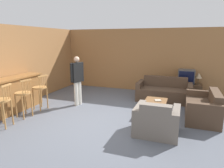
{
  "coord_description": "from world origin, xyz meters",
  "views": [
    {
      "loc": [
        1.9,
        -4.65,
        2.15
      ],
      "look_at": [
        -0.09,
        0.83,
        0.85
      ],
      "focal_mm": 32.0,
      "sensor_mm": 36.0,
      "label": 1
    }
  ],
  "objects_px": {
    "table_lamp": "(199,76)",
    "armchair_near": "(157,122)",
    "bar_chair_mid": "(23,96)",
    "bar_chair_far": "(40,90)",
    "book_on_table": "(158,100)",
    "coffee_table": "(155,103)",
    "person_by_window": "(77,78)",
    "couch_far": "(164,92)",
    "loveseat_right": "(203,108)",
    "tv_unit": "(185,90)",
    "tv": "(186,77)",
    "bar_chair_near": "(2,103)"
  },
  "relations": [
    {
      "from": "table_lamp",
      "to": "armchair_near",
      "type": "bearing_deg",
      "value": -106.13
    },
    {
      "from": "bar_chair_mid",
      "to": "bar_chair_far",
      "type": "distance_m",
      "value": 0.69
    },
    {
      "from": "bar_chair_mid",
      "to": "book_on_table",
      "type": "distance_m",
      "value": 3.87
    },
    {
      "from": "coffee_table",
      "to": "person_by_window",
      "type": "xyz_separation_m",
      "value": [
        -2.54,
        -0.06,
        0.6
      ]
    },
    {
      "from": "couch_far",
      "to": "loveseat_right",
      "type": "bearing_deg",
      "value": -49.3
    },
    {
      "from": "armchair_near",
      "to": "bar_chair_far",
      "type": "bearing_deg",
      "value": 172.4
    },
    {
      "from": "bar_chair_mid",
      "to": "tv_unit",
      "type": "relative_size",
      "value": 0.95
    },
    {
      "from": "armchair_near",
      "to": "tv",
      "type": "relative_size",
      "value": 1.66
    },
    {
      "from": "bar_chair_far",
      "to": "tv_unit",
      "type": "bearing_deg",
      "value": 36.21
    },
    {
      "from": "table_lamp",
      "to": "bar_chair_near",
      "type": "bearing_deg",
      "value": -136.15
    },
    {
      "from": "bar_chair_mid",
      "to": "couch_far",
      "type": "distance_m",
      "value": 4.63
    },
    {
      "from": "bar_chair_near",
      "to": "couch_far",
      "type": "height_order",
      "value": "bar_chair_near"
    },
    {
      "from": "bar_chair_mid",
      "to": "couch_far",
      "type": "relative_size",
      "value": 0.58
    },
    {
      "from": "couch_far",
      "to": "bar_chair_near",
      "type": "bearing_deg",
      "value": -134.06
    },
    {
      "from": "loveseat_right",
      "to": "bar_chair_far",
      "type": "bearing_deg",
      "value": -169.47
    },
    {
      "from": "bar_chair_mid",
      "to": "book_on_table",
      "type": "bearing_deg",
      "value": 25.35
    },
    {
      "from": "coffee_table",
      "to": "tv",
      "type": "height_order",
      "value": "tv"
    },
    {
      "from": "tv",
      "to": "bar_chair_far",
      "type": "bearing_deg",
      "value": -143.82
    },
    {
      "from": "loveseat_right",
      "to": "tv",
      "type": "bearing_deg",
      "value": 102.0
    },
    {
      "from": "bar_chair_mid",
      "to": "couch_far",
      "type": "height_order",
      "value": "bar_chair_mid"
    },
    {
      "from": "person_by_window",
      "to": "bar_chair_near",
      "type": "bearing_deg",
      "value": -112.28
    },
    {
      "from": "couch_far",
      "to": "book_on_table",
      "type": "height_order",
      "value": "couch_far"
    },
    {
      "from": "book_on_table",
      "to": "bar_chair_mid",
      "type": "bearing_deg",
      "value": -154.65
    },
    {
      "from": "bar_chair_mid",
      "to": "table_lamp",
      "type": "distance_m",
      "value": 6.05
    },
    {
      "from": "couch_far",
      "to": "table_lamp",
      "type": "height_order",
      "value": "table_lamp"
    },
    {
      "from": "armchair_near",
      "to": "coffee_table",
      "type": "bearing_deg",
      "value": 99.62
    },
    {
      "from": "tv",
      "to": "table_lamp",
      "type": "relative_size",
      "value": 1.41
    },
    {
      "from": "loveseat_right",
      "to": "table_lamp",
      "type": "relative_size",
      "value": 3.63
    },
    {
      "from": "tv",
      "to": "person_by_window",
      "type": "height_order",
      "value": "person_by_window"
    },
    {
      "from": "tv",
      "to": "book_on_table",
      "type": "relative_size",
      "value": 2.62
    },
    {
      "from": "armchair_near",
      "to": "book_on_table",
      "type": "xyz_separation_m",
      "value": [
        -0.16,
        1.45,
        0.07
      ]
    },
    {
      "from": "armchair_near",
      "to": "person_by_window",
      "type": "relative_size",
      "value": 0.61
    },
    {
      "from": "bar_chair_mid",
      "to": "person_by_window",
      "type": "distance_m",
      "value": 1.74
    },
    {
      "from": "armchair_near",
      "to": "loveseat_right",
      "type": "height_order",
      "value": "armchair_near"
    },
    {
      "from": "bar_chair_far",
      "to": "tv",
      "type": "relative_size",
      "value": 1.83
    },
    {
      "from": "tv_unit",
      "to": "tv",
      "type": "bearing_deg",
      "value": -90.0
    },
    {
      "from": "loveseat_right",
      "to": "person_by_window",
      "type": "height_order",
      "value": "person_by_window"
    },
    {
      "from": "bar_chair_far",
      "to": "tv_unit",
      "type": "relative_size",
      "value": 0.95
    },
    {
      "from": "couch_far",
      "to": "armchair_near",
      "type": "bearing_deg",
      "value": -87.73
    },
    {
      "from": "loveseat_right",
      "to": "person_by_window",
      "type": "xyz_separation_m",
      "value": [
        -3.85,
        -0.11,
        0.62
      ]
    },
    {
      "from": "coffee_table",
      "to": "table_lamp",
      "type": "bearing_deg",
      "value": 61.05
    },
    {
      "from": "loveseat_right",
      "to": "table_lamp",
      "type": "height_order",
      "value": "table_lamp"
    },
    {
      "from": "bar_chair_mid",
      "to": "loveseat_right",
      "type": "bearing_deg",
      "value": 18.38
    },
    {
      "from": "coffee_table",
      "to": "book_on_table",
      "type": "xyz_separation_m",
      "value": [
        0.06,
        0.13,
        0.06
      ]
    },
    {
      "from": "loveseat_right",
      "to": "bar_chair_near",
      "type": "bearing_deg",
      "value": -154.41
    },
    {
      "from": "bar_chair_near",
      "to": "person_by_window",
      "type": "bearing_deg",
      "value": 67.72
    },
    {
      "from": "bar_chair_mid",
      "to": "armchair_near",
      "type": "height_order",
      "value": "bar_chair_mid"
    },
    {
      "from": "bar_chair_near",
      "to": "tv",
      "type": "xyz_separation_m",
      "value": [
        4.26,
        4.5,
        0.16
      ]
    },
    {
      "from": "loveseat_right",
      "to": "tv_unit",
      "type": "height_order",
      "value": "loveseat_right"
    },
    {
      "from": "bar_chair_near",
      "to": "person_by_window",
      "type": "relative_size",
      "value": 0.67
    }
  ]
}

